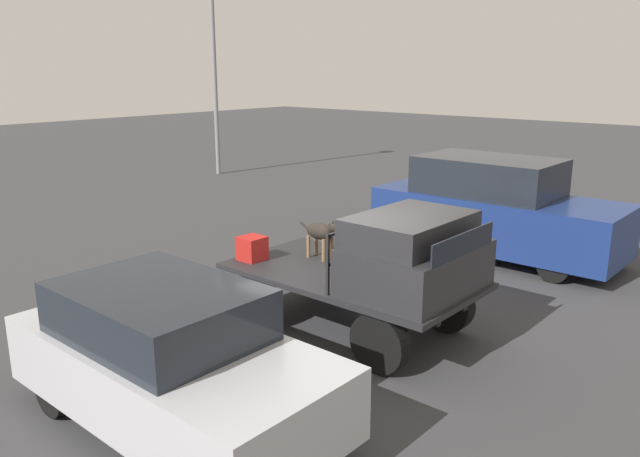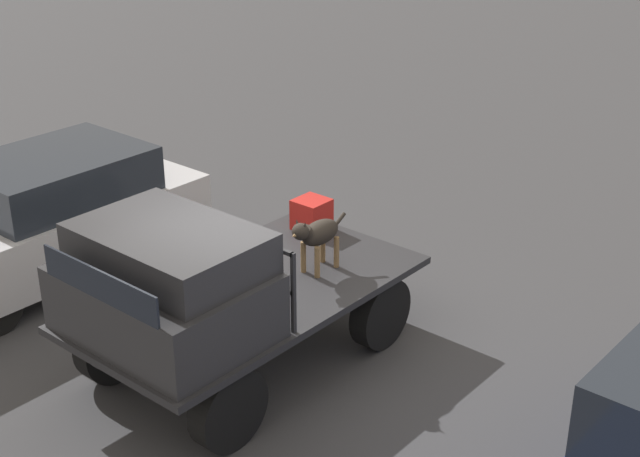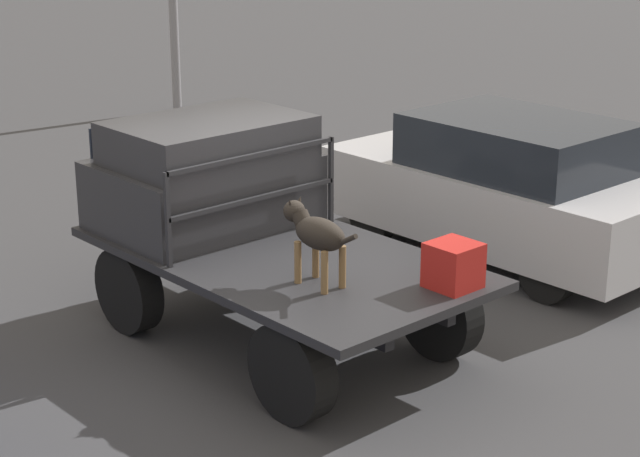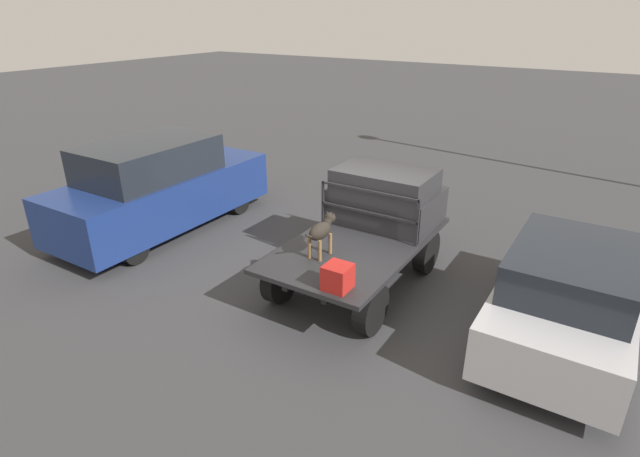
{
  "view_description": "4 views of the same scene",
  "coord_description": "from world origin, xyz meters",
  "px_view_note": "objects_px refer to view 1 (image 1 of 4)",
  "views": [
    {
      "loc": [
        5.49,
        -7.05,
        3.89
      ],
      "look_at": [
        -0.84,
        0.27,
        1.38
      ],
      "focal_mm": 35.0,
      "sensor_mm": 36.0,
      "label": 1
    },
    {
      "loc": [
        5.85,
        5.95,
        5.34
      ],
      "look_at": [
        -0.84,
        0.27,
        1.38
      ],
      "focal_mm": 50.0,
      "sensor_mm": 36.0,
      "label": 2
    },
    {
      "loc": [
        -6.96,
        5.8,
        4.12
      ],
      "look_at": [
        -0.84,
        0.27,
        1.38
      ],
      "focal_mm": 60.0,
      "sensor_mm": 36.0,
      "label": 3
    },
    {
      "loc": [
        -7.14,
        -3.67,
        4.66
      ],
      "look_at": [
        -0.84,
        0.27,
        1.38
      ],
      "focal_mm": 28.0,
      "sensor_mm": 36.0,
      "label": 4
    }
  ],
  "objects_px": {
    "cargo_crate": "(252,248)",
    "parked_pickup_far": "(495,209)",
    "dog": "(323,232)",
    "parked_sedan": "(169,358)",
    "flatbed_truck": "(350,289)"
  },
  "relations": [
    {
      "from": "flatbed_truck",
      "to": "dog",
      "type": "height_order",
      "value": "dog"
    },
    {
      "from": "flatbed_truck",
      "to": "cargo_crate",
      "type": "bearing_deg",
      "value": -162.26
    },
    {
      "from": "flatbed_truck",
      "to": "parked_sedan",
      "type": "distance_m",
      "value": 3.42
    },
    {
      "from": "dog",
      "to": "cargo_crate",
      "type": "xyz_separation_m",
      "value": [
        -0.83,
        -0.78,
        -0.25
      ]
    },
    {
      "from": "parked_pickup_far",
      "to": "dog",
      "type": "bearing_deg",
      "value": -105.44
    },
    {
      "from": "dog",
      "to": "cargo_crate",
      "type": "distance_m",
      "value": 1.17
    },
    {
      "from": "cargo_crate",
      "to": "parked_pickup_far",
      "type": "xyz_separation_m",
      "value": [
        1.53,
        5.5,
        -0.07
      ]
    },
    {
      "from": "flatbed_truck",
      "to": "parked_sedan",
      "type": "xyz_separation_m",
      "value": [
        0.16,
        -3.41,
        0.17
      ]
    },
    {
      "from": "flatbed_truck",
      "to": "parked_pickup_far",
      "type": "relative_size",
      "value": 0.75
    },
    {
      "from": "cargo_crate",
      "to": "dog",
      "type": "bearing_deg",
      "value": 43.51
    },
    {
      "from": "cargo_crate",
      "to": "parked_pickup_far",
      "type": "bearing_deg",
      "value": 74.45
    },
    {
      "from": "cargo_crate",
      "to": "parked_pickup_far",
      "type": "relative_size",
      "value": 0.07
    },
    {
      "from": "dog",
      "to": "cargo_crate",
      "type": "relative_size",
      "value": 2.31
    },
    {
      "from": "dog",
      "to": "parked_sedan",
      "type": "relative_size",
      "value": 0.22
    },
    {
      "from": "parked_sedan",
      "to": "dog",
      "type": "bearing_deg",
      "value": 104.63
    }
  ]
}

